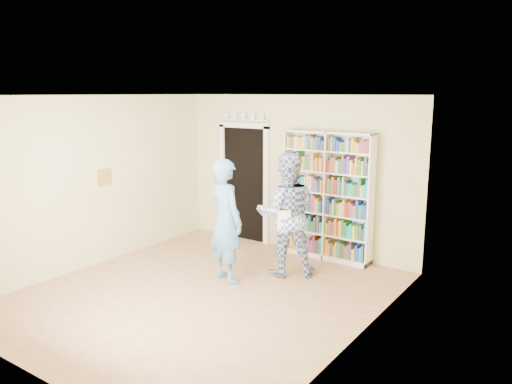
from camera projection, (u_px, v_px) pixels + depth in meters
floor at (204, 294)px, 6.90m from camera, size 5.00×5.00×0.00m
ceiling at (199, 95)px, 6.37m from camera, size 5.00×5.00×0.00m
wall_back at (296, 174)px, 8.65m from camera, size 4.50×0.00×4.50m
wall_left at (94, 182)px, 7.90m from camera, size 0.00×5.00×5.00m
wall_right at (360, 223)px, 5.38m from camera, size 0.00×5.00×5.00m
bookshelf at (327, 196)px, 8.20m from camera, size 1.54×0.29×2.12m
doorway at (244, 178)px, 9.28m from camera, size 1.10×0.08×2.43m
wall_art at (105, 177)px, 8.04m from camera, size 0.03×0.25×0.25m
man_blue at (226, 221)px, 7.24m from camera, size 0.77×0.63×1.81m
man_plaid at (286, 215)px, 7.49m from camera, size 1.15×1.11×1.87m
paper_sheet at (284, 220)px, 7.21m from camera, size 0.18×0.08×0.27m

